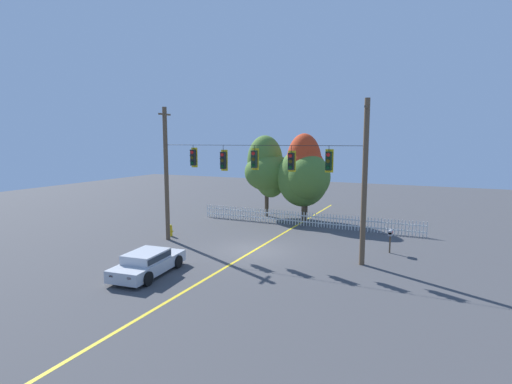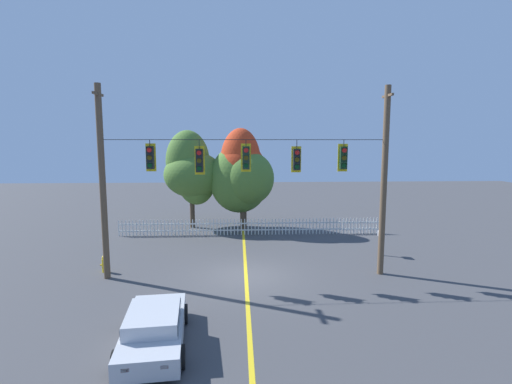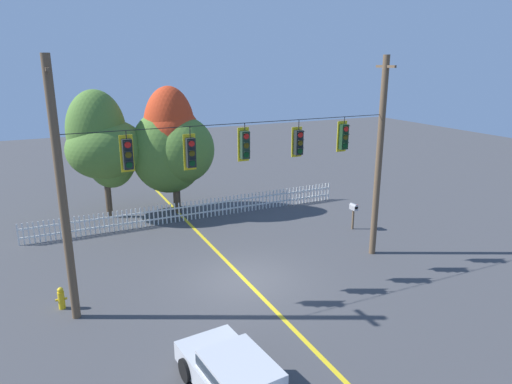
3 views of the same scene
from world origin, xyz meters
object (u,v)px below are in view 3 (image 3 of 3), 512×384
object	(u,v)px
parked_car	(238,379)
roadside_mailbox	(354,209)
traffic_signal_eastbound_side	(344,137)
autumn_maple_near_fence	(104,145)
traffic_signal_southbound_primary	(191,153)
autumn_maple_mid	(174,151)
traffic_signal_northbound_primary	(245,145)
autumn_oak_far_east	(171,136)
fire_hydrant	(61,298)
traffic_signal_northbound_secondary	(128,154)
traffic_signal_westbound_side	(298,142)

from	to	relation	value
parked_car	roadside_mailbox	bearing A→B (deg)	40.94
traffic_signal_eastbound_side	autumn_maple_near_fence	xyz separation A→B (m)	(-7.80, 10.17, -1.37)
traffic_signal_southbound_primary	autumn_maple_mid	xyz separation A→B (m)	(1.97, 9.36, -1.72)
traffic_signal_northbound_primary	roadside_mailbox	distance (m)	8.79
traffic_signal_eastbound_side	autumn_oak_far_east	xyz separation A→B (m)	(-4.40, 9.44, -1.06)
autumn_oak_far_east	roadside_mailbox	distance (m)	10.36
traffic_signal_northbound_primary	parked_car	distance (m)	8.04
traffic_signal_southbound_primary	autumn_oak_far_east	world-z (taller)	autumn_oak_far_east
traffic_signal_eastbound_side	roadside_mailbox	distance (m)	5.85
traffic_signal_southbound_primary	autumn_maple_near_fence	bearing A→B (deg)	98.56
traffic_signal_eastbound_side	fire_hydrant	bearing A→B (deg)	175.82
traffic_signal_northbound_primary	autumn_maple_mid	size ratio (longest dim) A/B	0.24
traffic_signal_eastbound_side	fire_hydrant	xyz separation A→B (m)	(-10.82, 0.79, -4.91)
traffic_signal_northbound_primary	traffic_signal_eastbound_side	distance (m)	4.27
fire_hydrant	roadside_mailbox	xyz separation A→B (m)	(13.73, 2.03, 0.69)
traffic_signal_eastbound_side	parked_car	world-z (taller)	traffic_signal_eastbound_side
fire_hydrant	roadside_mailbox	distance (m)	13.89
traffic_signal_northbound_primary	autumn_maple_mid	world-z (taller)	traffic_signal_northbound_primary
traffic_signal_northbound_secondary	traffic_signal_eastbound_side	bearing A→B (deg)	0.00
traffic_signal_westbound_side	autumn_oak_far_east	world-z (taller)	autumn_oak_far_east
traffic_signal_southbound_primary	traffic_signal_eastbound_side	world-z (taller)	same
parked_car	roadside_mailbox	xyz separation A→B (m)	(10.02, 8.69, 0.48)
traffic_signal_northbound_secondary	traffic_signal_northbound_primary	world-z (taller)	same
traffic_signal_eastbound_side	autumn_maple_mid	xyz separation A→B (m)	(-4.30, 9.36, -1.82)
traffic_signal_northbound_primary	fire_hydrant	xyz separation A→B (m)	(-6.55, 0.79, -4.92)
autumn_maple_near_fence	roadside_mailbox	distance (m)	13.30
autumn_maple_near_fence	fire_hydrant	size ratio (longest dim) A/B	8.57
roadside_mailbox	traffic_signal_southbound_primary	bearing A→B (deg)	-162.92
fire_hydrant	roadside_mailbox	bearing A→B (deg)	8.42
traffic_signal_southbound_primary	autumn_maple_mid	bearing A→B (deg)	78.11
traffic_signal_southbound_primary	roadside_mailbox	bearing A→B (deg)	17.08
traffic_signal_northbound_secondary	fire_hydrant	xyz separation A→B (m)	(-2.45, 0.79, -4.94)
fire_hydrant	roadside_mailbox	world-z (taller)	roadside_mailbox
traffic_signal_northbound_primary	autumn_maple_near_fence	world-z (taller)	autumn_maple_near_fence
traffic_signal_westbound_side	traffic_signal_northbound_secondary	bearing A→B (deg)	180.00
traffic_signal_northbound_primary	autumn_maple_near_fence	distance (m)	10.86
traffic_signal_southbound_primary	autumn_maple_mid	world-z (taller)	traffic_signal_southbound_primary
parked_car	autumn_maple_near_fence	bearing A→B (deg)	92.49
traffic_signal_northbound_secondary	autumn_oak_far_east	world-z (taller)	autumn_oak_far_east
traffic_signal_northbound_primary	traffic_signal_westbound_side	world-z (taller)	same
traffic_signal_northbound_primary	traffic_signal_northbound_secondary	bearing A→B (deg)	-180.00
traffic_signal_westbound_side	autumn_maple_mid	bearing A→B (deg)	103.45
autumn_maple_mid	autumn_oak_far_east	distance (m)	0.78
traffic_signal_northbound_primary	traffic_signal_westbound_side	distance (m)	2.21
traffic_signal_northbound_secondary	roadside_mailbox	xyz separation A→B (m)	(11.28, 2.82, -4.24)
traffic_signal_northbound_primary	autumn_oak_far_east	distance (m)	9.50
traffic_signal_northbound_primary	autumn_oak_far_east	bearing A→B (deg)	90.82
traffic_signal_westbound_side	autumn_maple_near_fence	size ratio (longest dim) A/B	0.21
autumn_oak_far_east	parked_car	size ratio (longest dim) A/B	1.59
traffic_signal_northbound_primary	autumn_oak_far_east	xyz separation A→B (m)	(-0.14, 9.44, -1.06)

